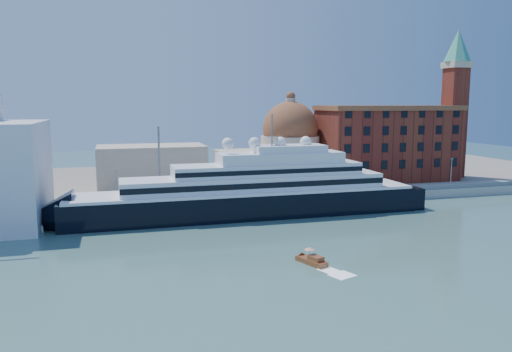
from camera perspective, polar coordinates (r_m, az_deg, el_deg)
name	(u,v)px	position (r m, az deg, el deg)	size (l,w,h in m)	color
ground	(284,242)	(95.11, 3.23, -7.49)	(400.00, 400.00, 0.00)	#3D6A66
quay	(240,201)	(126.55, -1.83, -2.92)	(180.00, 10.00, 2.50)	gray
land	(210,179)	(166.07, -5.29, -0.35)	(260.00, 72.00, 2.00)	slate
quay_fence	(245,197)	(121.91, -1.32, -2.46)	(180.00, 0.10, 1.20)	slate
superyacht	(235,196)	(114.48, -2.38, -2.35)	(91.74, 12.72, 27.42)	black
service_barge	(16,230)	(111.30, -25.77, -5.62)	(10.89, 5.70, 2.34)	white
water_taxi	(312,260)	(82.55, 6.44, -9.52)	(3.90, 6.20, 2.80)	maroon
warehouse	(387,142)	(161.43, 14.75, 3.74)	(43.00, 19.00, 23.25)	maroon
campanile	(455,94)	(174.49, 21.81, 8.66)	(8.40, 8.40, 47.00)	maroon
church	(241,154)	(149.44, -1.70, 2.55)	(66.00, 18.00, 25.50)	beige
lamp_posts	(191,171)	(121.02, -7.48, 0.62)	(120.80, 2.40, 18.00)	slate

